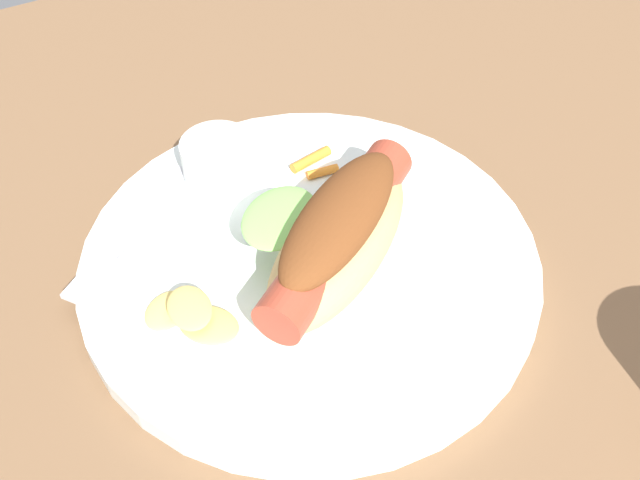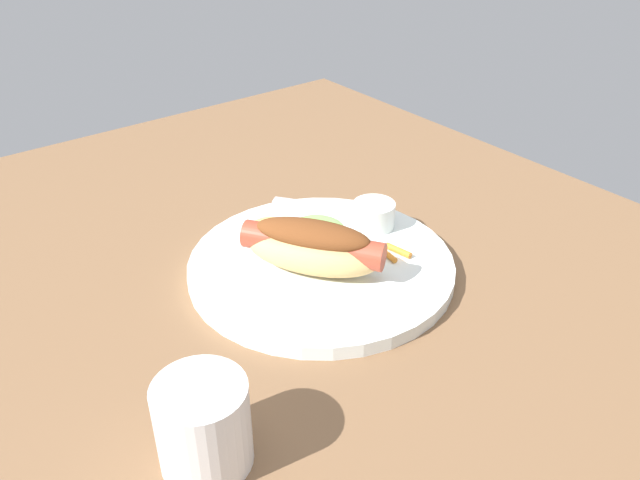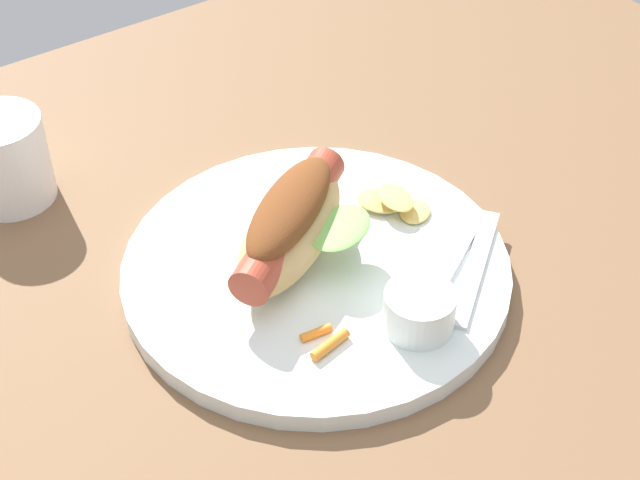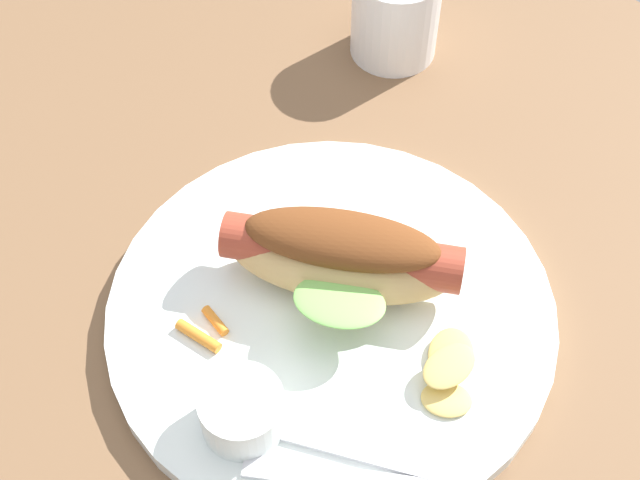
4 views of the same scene
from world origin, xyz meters
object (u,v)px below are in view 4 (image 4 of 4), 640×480
Objects in this scene: sauce_ramekin at (242,411)px; chips_pile at (449,371)px; carrot_garnish at (204,331)px; drinking_cup at (395,14)px; plate at (336,308)px; hot_dog at (341,255)px; fork at (343,448)px.

sauce_ramekin is 0.73× the size of chips_pile.
chips_pile is at bearing -146.81° from carrot_garnish.
drinking_cup is (24.62, -22.46, 1.57)cm from chips_pile.
chips_pile reaches higher than plate.
sauce_ramekin reaches higher than plate.
drinking_cup is at bearing -62.41° from sauce_ramekin.
plate is 9.18cm from carrot_garnish.
hot_dog is at bearing -75.55° from sauce_ramekin.
hot_dog is 1.11× the size of fork.
drinking_cup is at bearing -89.90° from hot_dog.
plate is 8.80× the size of carrot_garnish.
chips_pile is at bearing -127.73° from fork.
drinking_cup is (15.57, -23.40, 3.14)cm from plate.
chips_pile is (-10.02, 0.55, -2.34)cm from hot_dog.
fork reaches higher than plate.
hot_dog is 12.36cm from sauce_ramekin.
hot_dog reaches higher than chips_pile.
sauce_ramekin is (-2.09, 10.40, 2.40)cm from plate.
chips_pile is (-6.96, -11.33, -0.84)cm from sauce_ramekin.
carrot_garnish is (4.49, 7.92, 1.16)cm from plate.
plate is 1.90× the size of hot_dog.
plate is 10.87cm from sauce_ramekin.
carrot_garnish is 0.44× the size of drinking_cup.
fork is at bearing 80.70° from chips_pile.
chips_pile reaches higher than carrot_garnish.
carrot_garnish is at bearing -25.62° from fork.
hot_dog reaches higher than plate.
chips_pile is (-1.35, -8.26, 0.56)cm from fork.
sauce_ramekin reaches higher than chips_pile.
sauce_ramekin is at bearing 159.43° from carrot_garnish.
hot_dog is 12.69cm from fork.
hot_dog is at bearing -110.55° from carrot_garnish.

